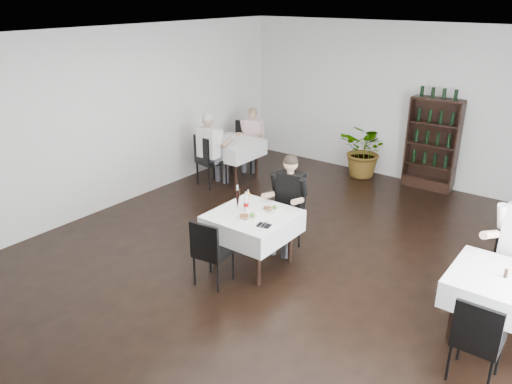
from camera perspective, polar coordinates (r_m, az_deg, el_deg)
room_shell at (r=6.15m, az=1.82°, el=3.02°), size 9.00×9.00×9.00m
wine_shelf at (r=9.85m, az=19.47°, el=5.09°), size 0.90×0.28×1.75m
main_table at (r=6.65m, az=-0.38°, el=-3.64°), size 1.03×1.03×0.77m
left_table at (r=9.88m, az=-2.67°, el=5.01°), size 0.98×0.98×0.77m
right_table at (r=5.86m, az=26.03°, el=-9.91°), size 0.98×0.98×0.77m
potted_tree at (r=10.21m, az=12.43°, el=4.65°), size 1.09×0.98×1.09m
main_chair_far at (r=7.19m, az=3.36°, el=-2.45°), size 0.43×0.44×0.93m
main_chair_near at (r=6.28m, az=-5.30°, el=-6.52°), size 0.46×0.46×0.90m
left_chair_far at (r=10.38m, az=-1.29°, el=5.66°), size 0.61×0.61×1.02m
left_chair_near at (r=9.49m, az=-5.56°, el=3.93°), size 0.55×0.55×1.00m
right_chair_near at (r=5.22m, az=23.95°, el=-14.88°), size 0.42×0.43×0.92m
diner_main at (r=7.03m, az=3.66°, el=-0.45°), size 0.57×0.59×1.41m
diner_left_far at (r=10.36m, az=-0.47°, el=6.61°), size 0.55×0.59×1.30m
diner_left_near at (r=9.39m, az=-5.12°, el=5.45°), size 0.55×0.55×1.45m
plate_far at (r=6.68m, az=1.60°, el=-1.95°), size 0.28×0.28×0.07m
plate_near at (r=6.45m, az=-1.03°, el=-2.86°), size 0.33×0.33×0.08m
pilsner_dark at (r=6.68m, az=-2.12°, el=-0.81°), size 0.08×0.08×0.34m
pilsner_lager at (r=6.74m, az=-0.90°, el=-0.92°), size 0.06×0.06×0.26m
coke_bottle at (r=6.63m, az=-1.13°, el=-1.30°), size 0.07×0.07×0.27m
napkin_cutlery at (r=6.26m, az=0.90°, el=-3.81°), size 0.20×0.19×0.02m
pepper_mill at (r=5.77m, az=26.66°, el=-8.30°), size 0.04×0.04×0.09m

